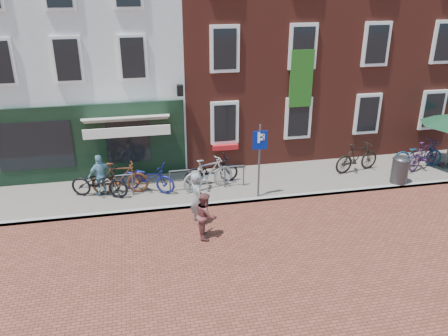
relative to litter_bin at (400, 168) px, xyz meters
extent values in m
plane|color=brown|center=(-6.61, -0.30, -0.68)|extent=(80.00, 80.00, 0.00)
cube|color=slate|center=(-5.61, 1.20, -0.63)|extent=(24.00, 3.00, 0.10)
cube|color=silver|center=(-11.61, 6.70, 3.82)|extent=(8.00, 8.00, 9.00)
cube|color=maroon|center=(-4.61, 6.70, 4.32)|extent=(6.00, 8.00, 10.00)
cube|color=maroon|center=(1.39, 6.70, 4.32)|extent=(6.00, 8.00, 10.00)
cylinder|color=#3D3D40|center=(0.00, 0.00, -0.12)|extent=(0.61, 0.61, 0.92)
ellipsoid|color=#3D3D40|center=(0.00, 0.00, 0.41)|extent=(0.61, 0.61, 0.28)
cylinder|color=#4C4C4F|center=(-5.46, -0.05, 0.73)|extent=(0.07, 0.07, 2.63)
cube|color=navy|center=(-5.46, -0.07, 1.52)|extent=(0.50, 0.04, 0.65)
cylinder|color=#4C4C4F|center=(2.70, 1.00, -0.54)|extent=(0.50, 0.50, 0.08)
imported|color=gray|center=(-7.80, -1.26, 0.17)|extent=(0.56, 0.71, 1.71)
imported|color=brown|center=(-7.68, -2.14, 0.03)|extent=(0.58, 0.72, 1.44)
imported|color=#6CA1B8|center=(-10.84, 1.17, 0.17)|extent=(0.96, 0.67, 1.51)
imported|color=black|center=(-10.90, 1.04, -0.05)|extent=(2.16, 1.34, 1.07)
imported|color=#592B17|center=(-10.19, 1.14, 0.01)|extent=(2.02, 0.70, 1.19)
imported|color=navy|center=(-9.23, 1.11, -0.05)|extent=(2.15, 1.53, 1.07)
imported|color=#98979A|center=(-7.08, 0.88, 0.01)|extent=(2.06, 1.12, 1.19)
imported|color=black|center=(-6.88, 1.33, -0.05)|extent=(2.10, 0.91, 1.07)
imported|color=black|center=(-1.09, 1.29, 0.01)|extent=(2.06, 0.95, 1.19)
imported|color=#0E2F4F|center=(1.56, 1.25, -0.05)|extent=(2.09, 0.87, 1.07)
imported|color=#3F1C46|center=(1.67, 1.02, 0.01)|extent=(2.03, 1.34, 1.19)
camera|label=1|loc=(-9.52, -13.89, 6.66)|focal=36.54mm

